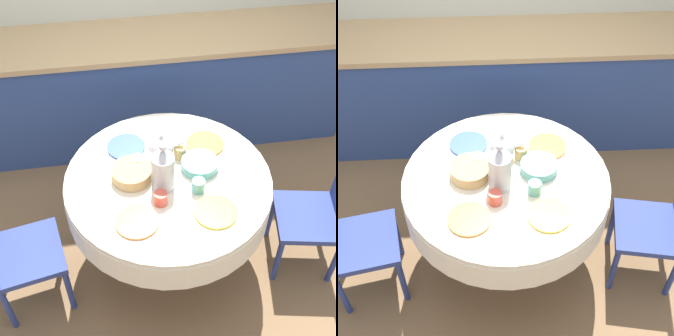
{
  "view_description": "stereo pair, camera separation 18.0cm",
  "coord_description": "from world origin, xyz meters",
  "views": [
    {
      "loc": [
        -0.28,
        -1.82,
        2.66
      ],
      "look_at": [
        0.0,
        0.0,
        0.81
      ],
      "focal_mm": 50.0,
      "sensor_mm": 36.0,
      "label": 1
    },
    {
      "loc": [
        -0.1,
        -1.84,
        2.66
      ],
      "look_at": [
        0.0,
        0.0,
        0.81
      ],
      "focal_mm": 50.0,
      "sensor_mm": 36.0,
      "label": 2
    }
  ],
  "objects": [
    {
      "name": "ground_plane",
      "position": [
        0.0,
        0.0,
        0.0
      ],
      "size": [
        12.0,
        12.0,
        0.0
      ],
      "primitive_type": "plane",
      "color": "brown"
    },
    {
      "name": "kitchen_counter",
      "position": [
        0.0,
        1.27,
        0.46
      ],
      "size": [
        3.24,
        0.64,
        0.92
      ],
      "color": "#2D4784",
      "rests_on": "ground_plane"
    },
    {
      "name": "dining_table",
      "position": [
        0.0,
        0.0,
        0.61
      ],
      "size": [
        1.2,
        1.2,
        0.73
      ],
      "color": "tan",
      "rests_on": "ground_plane"
    },
    {
      "name": "chair_left",
      "position": [
        0.93,
        -0.18,
        0.51
      ],
      "size": [
        0.47,
        0.47,
        0.95
      ],
      "rotation": [
        0.0,
        0.0,
        1.38
      ],
      "color": "navy",
      "rests_on": "ground_plane"
    },
    {
      "name": "chair_right",
      "position": [
        -0.93,
        -0.19,
        0.51
      ],
      "size": [
        0.47,
        0.47,
        0.95
      ],
      "rotation": [
        0.0,
        0.0,
        -1.37
      ],
      "color": "navy",
      "rests_on": "ground_plane"
    },
    {
      "name": "plate_near_left",
      "position": [
        -0.21,
        -0.29,
        0.74
      ],
      "size": [
        0.23,
        0.23,
        0.01
      ],
      "primitive_type": "cylinder",
      "color": "orange",
      "rests_on": "dining_table"
    },
    {
      "name": "cup_near_left",
      "position": [
        -0.07,
        -0.18,
        0.77
      ],
      "size": [
        0.07,
        0.07,
        0.08
      ],
      "primitive_type": "cylinder",
      "color": "#CC4C3D",
      "rests_on": "dining_table"
    },
    {
      "name": "plate_near_right",
      "position": [
        0.21,
        -0.29,
        0.74
      ],
      "size": [
        0.23,
        0.23,
        0.01
      ],
      "primitive_type": "cylinder",
      "color": "yellow",
      "rests_on": "dining_table"
    },
    {
      "name": "cup_near_right",
      "position": [
        0.15,
        -0.12,
        0.77
      ],
      "size": [
        0.07,
        0.07,
        0.08
      ],
      "primitive_type": "cylinder",
      "color": "#5BA39E",
      "rests_on": "dining_table"
    },
    {
      "name": "plate_far_left",
      "position": [
        -0.21,
        0.29,
        0.74
      ],
      "size": [
        0.23,
        0.23,
        0.01
      ],
      "primitive_type": "cylinder",
      "color": "#3856AD",
      "rests_on": "dining_table"
    },
    {
      "name": "cup_far_left",
      "position": [
        -0.16,
        0.11,
        0.77
      ],
      "size": [
        0.07,
        0.07,
        0.08
      ],
      "primitive_type": "cylinder",
      "color": "white",
      "rests_on": "dining_table"
    },
    {
      "name": "plate_far_right",
      "position": [
        0.27,
        0.24,
        0.74
      ],
      "size": [
        0.23,
        0.23,
        0.01
      ],
      "primitive_type": "cylinder",
      "color": "orange",
      "rests_on": "dining_table"
    },
    {
      "name": "cup_far_right",
      "position": [
        0.1,
        0.17,
        0.77
      ],
      "size": [
        0.07,
        0.07,
        0.08
      ],
      "primitive_type": "cylinder",
      "color": "#DBB766",
      "rests_on": "dining_table"
    },
    {
      "name": "coffee_carafe",
      "position": [
        -0.04,
        -0.06,
        0.87
      ],
      "size": [
        0.13,
        0.13,
        0.31
      ],
      "color": "#B2B2B7",
      "rests_on": "dining_table"
    },
    {
      "name": "teapot",
      "position": [
        -0.01,
        0.17,
        0.82
      ],
      "size": [
        0.2,
        0.15,
        0.19
      ],
      "color": "white",
      "rests_on": "dining_table"
    },
    {
      "name": "bread_basket",
      "position": [
        -0.2,
        0.03,
        0.77
      ],
      "size": [
        0.23,
        0.23,
        0.07
      ],
      "primitive_type": "cylinder",
      "color": "tan",
      "rests_on": "dining_table"
    },
    {
      "name": "fruit_bowl",
      "position": [
        0.19,
        0.05,
        0.76
      ],
      "size": [
        0.22,
        0.22,
        0.06
      ],
      "primitive_type": "cylinder",
      "color": "#569993",
      "rests_on": "dining_table"
    }
  ]
}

